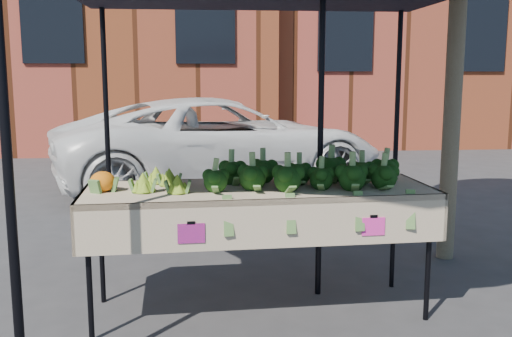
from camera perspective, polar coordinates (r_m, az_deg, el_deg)
name	(u,v)px	position (r m, az deg, el deg)	size (l,w,h in m)	color
ground	(283,304)	(4.38, 2.71, -13.21)	(90.00, 90.00, 0.00)	#303032
table	(259,250)	(4.12, 0.26, -8.01)	(2.44, 0.92, 0.90)	beige
canopy	(272,116)	(4.33, 1.62, 5.21)	(3.16, 3.16, 2.74)	black
broccoli_heap	(304,169)	(4.06, 4.80, -0.07)	(1.45, 0.55, 0.24)	black
romanesco_cluster	(162,175)	(4.03, -9.25, -0.64)	(0.41, 0.55, 0.18)	#A2B02F
cauliflower_pair	(103,179)	(3.99, -14.86, -1.05)	(0.18, 0.18, 0.16)	orange
vehicle	(219,22)	(8.60, -3.63, 14.17)	(2.23, 1.35, 4.84)	white
street_tree	(458,11)	(5.49, 19.24, 14.41)	(2.25, 2.25, 4.43)	#1E4C14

